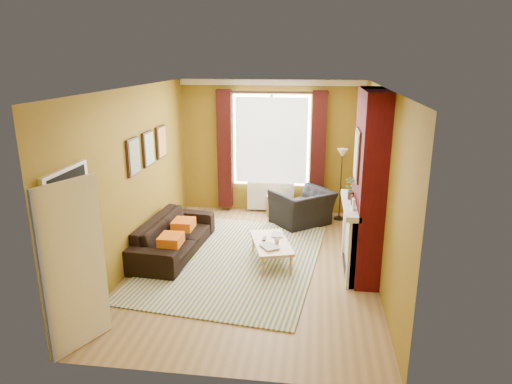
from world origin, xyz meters
The scene contains 12 objects.
ground centered at (0.00, 0.00, 0.00)m, with size 5.50×5.50×0.00m, color olive.
room_walls centered at (0.64, 0.27, 1.39)m, with size 3.82×5.54×2.83m.
striped_rug centered at (-0.34, 0.10, 0.01)m, with size 3.05×3.94×0.02m.
sofa centered at (-1.42, 0.29, 0.31)m, with size 2.10×0.82×0.61m, color black.
armchair centered at (0.70, 1.97, 0.35)m, with size 1.07×0.93×0.69m, color black.
coffee_table centered at (0.27, 0.11, 0.33)m, with size 0.83×1.20×0.36m.
wicker_stool centered at (0.12, 2.40, 0.22)m, with size 0.45×0.45×0.44m.
floor_lamp centered at (1.46, 2.37, 1.17)m, with size 0.29×0.29×1.48m.
book_a centered at (0.17, -0.20, 0.38)m, with size 0.22×0.30×0.03m, color #999999.
book_b centered at (0.25, 0.40, 0.37)m, with size 0.19×0.26×0.02m, color #999999.
mug centered at (0.37, 0.02, 0.41)m, with size 0.09×0.09×0.09m, color #999999.
tv_remote centered at (0.14, 0.20, 0.38)m, with size 0.05×0.16×0.02m.
Camera 1 is at (0.91, -6.70, 3.23)m, focal length 32.00 mm.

